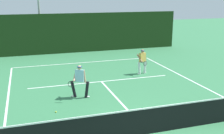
{
  "coord_description": "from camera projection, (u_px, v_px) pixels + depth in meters",
  "views": [
    {
      "loc": [
        -4.04,
        -8.2,
        4.91
      ],
      "look_at": [
        0.43,
        5.8,
        1.0
      ],
      "focal_mm": 44.31,
      "sensor_mm": 36.0,
      "label": 1
    }
  ],
  "objects": [
    {
      "name": "tennis_ball",
      "position": [
        46.0,
        127.0,
        10.4
      ],
      "size": [
        0.07,
        0.07,
        0.07
      ],
      "primitive_type": "sphere",
      "color": "#D1E033",
      "rests_on": "ground_plane"
    },
    {
      "name": "court_line_baseline_far",
      "position": [
        84.0,
        62.0,
        20.34
      ],
      "size": [
        10.07,
        0.1,
        0.01
      ],
      "primitive_type": "cube",
      "color": "white",
      "rests_on": "ground_plane"
    },
    {
      "name": "player_near",
      "position": [
        80.0,
        80.0,
        13.29
      ],
      "size": [
        1.09,
        0.87,
        1.63
      ],
      "rotation": [
        0.0,
        0.0,
        2.71
      ],
      "color": "black",
      "rests_on": "ground_plane"
    },
    {
      "name": "ground_plane",
      "position": [
        149.0,
        134.0,
        10.0
      ],
      "size": [
        80.0,
        80.0,
        0.0
      ],
      "primitive_type": "plane",
      "color": "#377B4D"
    },
    {
      "name": "player_far",
      "position": [
        142.0,
        61.0,
        17.29
      ],
      "size": [
        0.72,
        0.9,
        1.57
      ],
      "rotation": [
        0.0,
        0.0,
        3.42
      ],
      "color": "silver",
      "rests_on": "ground_plane"
    },
    {
      "name": "tennis_net",
      "position": [
        150.0,
        120.0,
        9.86
      ],
      "size": [
        11.04,
        0.09,
        1.09
      ],
      "color": "#1E4723",
      "rests_on": "ground_plane"
    },
    {
      "name": "tennis_ball_extra",
      "position": [
        56.0,
        112.0,
        11.77
      ],
      "size": [
        0.07,
        0.07,
        0.07
      ],
      "primitive_type": "sphere",
      "color": "#D1E033",
      "rests_on": "ground_plane"
    },
    {
      "name": "back_fence_windscreen",
      "position": [
        74.0,
        33.0,
        23.4
      ],
      "size": [
        18.8,
        0.12,
        3.34
      ],
      "primitive_type": "cube",
      "color": "#1B3414",
      "rests_on": "ground_plane"
    },
    {
      "name": "court_line_centre",
      "position": [
        120.0,
        102.0,
        12.94
      ],
      "size": [
        0.1,
        6.4,
        0.01
      ],
      "primitive_type": "cube",
      "color": "white",
      "rests_on": "ground_plane"
    },
    {
      "name": "court_line_service",
      "position": [
        101.0,
        81.0,
        15.94
      ],
      "size": [
        8.21,
        0.1,
        0.01
      ],
      "primitive_type": "cube",
      "color": "white",
      "rests_on": "ground_plane"
    }
  ]
}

